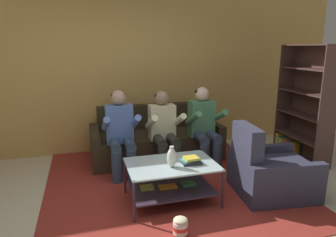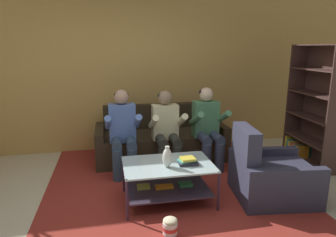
{
  "view_description": "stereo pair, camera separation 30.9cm",
  "coord_description": "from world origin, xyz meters",
  "px_view_note": "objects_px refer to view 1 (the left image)",
  "views": [
    {
      "loc": [
        -0.61,
        -2.78,
        1.79
      ],
      "look_at": [
        0.44,
        0.84,
        0.9
      ],
      "focal_mm": 32.0,
      "sensor_mm": 36.0,
      "label": 1
    },
    {
      "loc": [
        -0.31,
        -2.85,
        1.79
      ],
      "look_at": [
        0.44,
        0.84,
        0.9
      ],
      "focal_mm": 32.0,
      "sensor_mm": 36.0,
      "label": 2
    }
  ],
  "objects_px": {
    "person_seated_left": "(120,130)",
    "book_stack": "(191,160)",
    "person_seated_right": "(204,124)",
    "person_seated_middle": "(164,128)",
    "couch": "(156,141)",
    "bookshelf": "(304,110)",
    "coffee_table": "(171,176)",
    "vase": "(172,157)",
    "popcorn_tub": "(180,227)",
    "armchair": "(270,173)"
  },
  "relations": [
    {
      "from": "book_stack",
      "to": "armchair",
      "type": "bearing_deg",
      "value": -5.99
    },
    {
      "from": "couch",
      "to": "person_seated_right",
      "type": "relative_size",
      "value": 1.73
    },
    {
      "from": "person_seated_right",
      "to": "armchair",
      "type": "xyz_separation_m",
      "value": [
        0.42,
        -1.12,
        -0.38
      ]
    },
    {
      "from": "vase",
      "to": "bookshelf",
      "type": "distance_m",
      "value": 2.69
    },
    {
      "from": "book_stack",
      "to": "armchair",
      "type": "relative_size",
      "value": 0.24
    },
    {
      "from": "person_seated_right",
      "to": "person_seated_middle",
      "type": "bearing_deg",
      "value": -179.74
    },
    {
      "from": "couch",
      "to": "person_seated_middle",
      "type": "bearing_deg",
      "value": -90.0
    },
    {
      "from": "popcorn_tub",
      "to": "vase",
      "type": "bearing_deg",
      "value": 81.17
    },
    {
      "from": "coffee_table",
      "to": "couch",
      "type": "bearing_deg",
      "value": 83.15
    },
    {
      "from": "person_seated_middle",
      "to": "bookshelf",
      "type": "height_order",
      "value": "bookshelf"
    },
    {
      "from": "person_seated_left",
      "to": "person_seated_middle",
      "type": "relative_size",
      "value": 1.03
    },
    {
      "from": "person_seated_left",
      "to": "coffee_table",
      "type": "bearing_deg",
      "value": -64.37
    },
    {
      "from": "vase",
      "to": "popcorn_tub",
      "type": "bearing_deg",
      "value": -98.83
    },
    {
      "from": "person_seated_left",
      "to": "person_seated_right",
      "type": "height_order",
      "value": "person_seated_left"
    },
    {
      "from": "couch",
      "to": "popcorn_tub",
      "type": "bearing_deg",
      "value": -97.76
    },
    {
      "from": "bookshelf",
      "to": "couch",
      "type": "bearing_deg",
      "value": 164.28
    },
    {
      "from": "person_seated_middle",
      "to": "book_stack",
      "type": "relative_size",
      "value": 4.95
    },
    {
      "from": "person_seated_right",
      "to": "person_seated_left",
      "type": "bearing_deg",
      "value": 179.99
    },
    {
      "from": "vase",
      "to": "popcorn_tub",
      "type": "distance_m",
      "value": 0.78
    },
    {
      "from": "book_stack",
      "to": "couch",
      "type": "bearing_deg",
      "value": 91.79
    },
    {
      "from": "bookshelf",
      "to": "person_seated_middle",
      "type": "bearing_deg",
      "value": 176.44
    },
    {
      "from": "bookshelf",
      "to": "armchair",
      "type": "relative_size",
      "value": 1.86
    },
    {
      "from": "person_seated_left",
      "to": "person_seated_middle",
      "type": "xyz_separation_m",
      "value": [
        0.63,
        -0.0,
        -0.02
      ]
    },
    {
      "from": "person_seated_left",
      "to": "popcorn_tub",
      "type": "distance_m",
      "value": 1.78
    },
    {
      "from": "vase",
      "to": "bookshelf",
      "type": "relative_size",
      "value": 0.13
    },
    {
      "from": "armchair",
      "to": "popcorn_tub",
      "type": "bearing_deg",
      "value": -158.28
    },
    {
      "from": "vase",
      "to": "armchair",
      "type": "height_order",
      "value": "armchair"
    },
    {
      "from": "vase",
      "to": "person_seated_right",
      "type": "bearing_deg",
      "value": 51.55
    },
    {
      "from": "person_seated_middle",
      "to": "coffee_table",
      "type": "relative_size",
      "value": 1.14
    },
    {
      "from": "book_stack",
      "to": "bookshelf",
      "type": "height_order",
      "value": "bookshelf"
    },
    {
      "from": "person_seated_left",
      "to": "armchair",
      "type": "distance_m",
      "value": 2.06
    },
    {
      "from": "coffee_table",
      "to": "bookshelf",
      "type": "bearing_deg",
      "value": 17.93
    },
    {
      "from": "person_seated_left",
      "to": "armchair",
      "type": "xyz_separation_m",
      "value": [
        1.69,
        -1.12,
        -0.38
      ]
    },
    {
      "from": "person_seated_middle",
      "to": "armchair",
      "type": "relative_size",
      "value": 1.19
    },
    {
      "from": "book_stack",
      "to": "popcorn_tub",
      "type": "bearing_deg",
      "value": -118.04
    },
    {
      "from": "book_stack",
      "to": "bookshelf",
      "type": "xyz_separation_m",
      "value": [
        2.28,
        0.86,
        0.29
      ]
    },
    {
      "from": "bookshelf",
      "to": "popcorn_tub",
      "type": "height_order",
      "value": "bookshelf"
    },
    {
      "from": "couch",
      "to": "popcorn_tub",
      "type": "relative_size",
      "value": 10.06
    },
    {
      "from": "person_seated_right",
      "to": "armchair",
      "type": "distance_m",
      "value": 1.25
    },
    {
      "from": "coffee_table",
      "to": "vase",
      "type": "distance_m",
      "value": 0.29
    },
    {
      "from": "person_seated_middle",
      "to": "vase",
      "type": "relative_size",
      "value": 4.78
    },
    {
      "from": "person_seated_right",
      "to": "book_stack",
      "type": "distance_m",
      "value": 1.18
    },
    {
      "from": "person_seated_middle",
      "to": "bookshelf",
      "type": "distance_m",
      "value": 2.33
    },
    {
      "from": "person_seated_left",
      "to": "book_stack",
      "type": "relative_size",
      "value": 5.09
    },
    {
      "from": "coffee_table",
      "to": "armchair",
      "type": "xyz_separation_m",
      "value": [
        1.23,
        -0.16,
        -0.04
      ]
    },
    {
      "from": "coffee_table",
      "to": "armchair",
      "type": "distance_m",
      "value": 1.24
    },
    {
      "from": "person_seated_right",
      "to": "bookshelf",
      "type": "relative_size",
      "value": 0.66
    },
    {
      "from": "couch",
      "to": "coffee_table",
      "type": "xyz_separation_m",
      "value": [
        -0.18,
        -1.46,
        0.03
      ]
    },
    {
      "from": "coffee_table",
      "to": "bookshelf",
      "type": "distance_m",
      "value": 2.67
    },
    {
      "from": "couch",
      "to": "bookshelf",
      "type": "distance_m",
      "value": 2.47
    }
  ]
}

